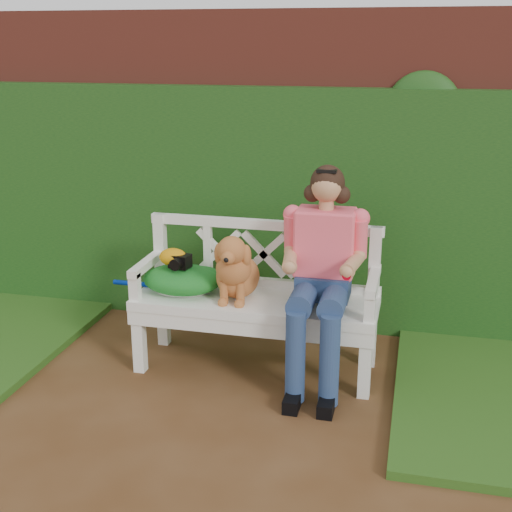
# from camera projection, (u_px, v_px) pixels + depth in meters

# --- Properties ---
(ground) EXTENTS (60.00, 60.00, 0.00)m
(ground) POSITION_uv_depth(u_px,v_px,m) (175.00, 438.00, 3.60)
(ground) COLOR #482912
(brick_wall) EXTENTS (10.00, 0.30, 2.20)m
(brick_wall) POSITION_uv_depth(u_px,v_px,m) (259.00, 168.00, 5.02)
(brick_wall) COLOR brown
(brick_wall) RESTS_ON ground
(ivy_hedge) EXTENTS (10.00, 0.18, 1.70)m
(ivy_hedge) POSITION_uv_depth(u_px,v_px,m) (252.00, 208.00, 4.90)
(ivy_hedge) COLOR #275518
(ivy_hedge) RESTS_ON ground
(garden_bench) EXTENTS (1.62, 0.70, 0.48)m
(garden_bench) POSITION_uv_depth(u_px,v_px,m) (256.00, 333.00, 4.30)
(garden_bench) COLOR white
(garden_bench) RESTS_ON ground
(seated_woman) EXTENTS (0.76, 0.85, 1.25)m
(seated_woman) POSITION_uv_depth(u_px,v_px,m) (323.00, 282.00, 4.07)
(seated_woman) COLOR #FC3772
(seated_woman) RESTS_ON ground
(dog) EXTENTS (0.39, 0.45, 0.43)m
(dog) POSITION_uv_depth(u_px,v_px,m) (236.00, 265.00, 4.15)
(dog) COLOR #B16B25
(dog) RESTS_ON garden_bench
(tennis_racket) EXTENTS (0.72, 0.45, 0.03)m
(tennis_racket) POSITION_uv_depth(u_px,v_px,m) (177.00, 287.00, 4.35)
(tennis_racket) COLOR silver
(tennis_racket) RESTS_ON garden_bench
(green_bag) EXTENTS (0.52, 0.42, 0.17)m
(green_bag) POSITION_uv_depth(u_px,v_px,m) (182.00, 279.00, 4.30)
(green_bag) COLOR #25691C
(green_bag) RESTS_ON garden_bench
(camera_item) EXTENTS (0.14, 0.11, 0.08)m
(camera_item) POSITION_uv_depth(u_px,v_px,m) (180.00, 261.00, 4.24)
(camera_item) COLOR black
(camera_item) RESTS_ON green_bag
(baseball_glove) EXTENTS (0.21, 0.17, 0.11)m
(baseball_glove) POSITION_uv_depth(u_px,v_px,m) (173.00, 257.00, 4.26)
(baseball_glove) COLOR orange
(baseball_glove) RESTS_ON green_bag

